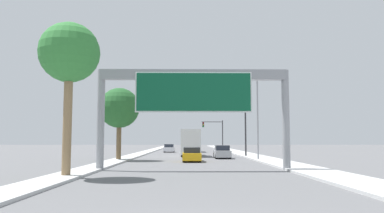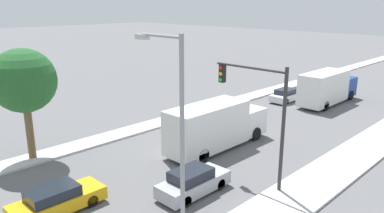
% 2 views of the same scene
% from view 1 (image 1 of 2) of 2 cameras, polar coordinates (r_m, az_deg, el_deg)
% --- Properties ---
extents(sidewalk_right, '(3.00, 120.00, 0.15)m').
position_cam_1_polar(sidewalk_right, '(68.51, 6.17, -6.75)').
color(sidewalk_right, '#BEBEBE').
rests_on(sidewalk_right, ground).
extents(median_strip_left, '(2.00, 120.00, 0.15)m').
position_cam_1_polar(median_strip_left, '(68.35, -6.50, -6.76)').
color(median_strip_left, '#BEBEBE').
rests_on(median_strip_left, ground).
extents(sign_gantry, '(13.42, 0.73, 7.00)m').
position_cam_1_polar(sign_gantry, '(26.07, 0.24, 2.11)').
color(sign_gantry, gray).
rests_on(sign_gantry, ground).
extents(car_far_center, '(1.74, 4.28, 1.36)m').
position_cam_1_polar(car_far_center, '(63.81, -3.51, -6.39)').
color(car_far_center, silver).
rests_on(car_far_center, ground).
extents(car_far_left, '(1.71, 4.31, 1.47)m').
position_cam_1_polar(car_far_left, '(42.73, 4.59, -6.96)').
color(car_far_left, '#A5A8AD').
rests_on(car_far_left, ground).
extents(car_mid_left, '(1.76, 4.60, 1.38)m').
position_cam_1_polar(car_mid_left, '(36.45, -0.04, -7.36)').
color(car_mid_left, gold).
rests_on(car_mid_left, ground).
extents(truck_box_primary, '(2.40, 8.85, 3.36)m').
position_cam_1_polar(truck_box_primary, '(48.34, -0.22, -5.56)').
color(truck_box_primary, white).
rests_on(truck_box_primary, ground).
extents(truck_box_secondary, '(2.48, 8.90, 3.41)m').
position_cam_1_polar(truck_box_secondary, '(65.69, -0.36, -5.41)').
color(truck_box_secondary, navy).
rests_on(truck_box_secondary, ground).
extents(traffic_light_near_intersection, '(4.72, 0.32, 6.97)m').
position_cam_1_polar(traffic_light_near_intersection, '(46.42, 6.43, -1.87)').
color(traffic_light_near_intersection, '#2D2D30').
rests_on(traffic_light_near_intersection, ground).
extents(traffic_light_mid_block, '(4.38, 0.32, 6.03)m').
position_cam_1_polar(traffic_light_mid_block, '(76.23, 3.63, -3.59)').
color(traffic_light_mid_block, '#2D2D30').
rests_on(traffic_light_mid_block, ground).
extents(palm_tree_foreground, '(3.43, 3.43, 8.78)m').
position_cam_1_polar(palm_tree_foreground, '(22.61, -18.18, 7.50)').
color(palm_tree_foreground, '#8C704C').
rests_on(palm_tree_foreground, ground).
extents(palm_tree_background, '(4.11, 4.11, 7.42)m').
position_cam_1_polar(palm_tree_background, '(39.07, -11.01, -0.28)').
color(palm_tree_background, brown).
rests_on(palm_tree_background, ground).
extents(street_lamp_right, '(2.62, 0.28, 9.06)m').
position_cam_1_polar(street_lamp_right, '(39.29, 9.50, -0.31)').
color(street_lamp_right, gray).
rests_on(street_lamp_right, ground).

